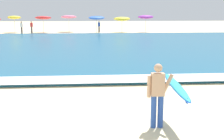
{
  "coord_description": "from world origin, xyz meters",
  "views": [
    {
      "loc": [
        1.33,
        -7.69,
        3.1
      ],
      "look_at": [
        2.16,
        2.66,
        1.1
      ],
      "focal_mm": 50.27,
      "sensor_mm": 36.0,
      "label": 1
    }
  ],
  "objects_px": {
    "beach_umbrella_3": "(69,17)",
    "beach_umbrella_5": "(122,19)",
    "beach_umbrella_2": "(43,18)",
    "beachgoer_near_row_right": "(22,27)",
    "beach_umbrella_4": "(97,18)",
    "surfer_with_board": "(166,90)",
    "beachgoer_near_row_mid": "(32,27)",
    "beach_umbrella_6": "(146,17)",
    "beach_umbrella_1": "(14,17)",
    "beachgoer_near_row_left": "(99,26)"
  },
  "relations": [
    {
      "from": "beach_umbrella_4",
      "to": "beach_umbrella_6",
      "type": "bearing_deg",
      "value": 1.89
    },
    {
      "from": "beach_umbrella_6",
      "to": "beachgoer_near_row_right",
      "type": "bearing_deg",
      "value": -178.06
    },
    {
      "from": "surfer_with_board",
      "to": "beachgoer_near_row_right",
      "type": "distance_m",
      "value": 36.42
    },
    {
      "from": "beach_umbrella_4",
      "to": "beachgoer_near_row_left",
      "type": "relative_size",
      "value": 1.48
    },
    {
      "from": "beach_umbrella_2",
      "to": "beach_umbrella_6",
      "type": "xyz_separation_m",
      "value": [
        14.07,
        -0.86,
        0.1
      ]
    },
    {
      "from": "beachgoer_near_row_right",
      "to": "beach_umbrella_5",
      "type": "bearing_deg",
      "value": 3.34
    },
    {
      "from": "beach_umbrella_2",
      "to": "beach_umbrella_4",
      "type": "distance_m",
      "value": 7.37
    },
    {
      "from": "beach_umbrella_5",
      "to": "beachgoer_near_row_right",
      "type": "relative_size",
      "value": 1.44
    },
    {
      "from": "beach_umbrella_1",
      "to": "beach_umbrella_4",
      "type": "distance_m",
      "value": 11.44
    },
    {
      "from": "beach_umbrella_2",
      "to": "beach_umbrella_3",
      "type": "distance_m",
      "value": 3.71
    },
    {
      "from": "surfer_with_board",
      "to": "beachgoer_near_row_right",
      "type": "bearing_deg",
      "value": 107.01
    },
    {
      "from": "beach_umbrella_3",
      "to": "beach_umbrella_5",
      "type": "distance_m",
      "value": 7.69
    },
    {
      "from": "beach_umbrella_4",
      "to": "beachgoer_near_row_right",
      "type": "relative_size",
      "value": 1.48
    },
    {
      "from": "beach_umbrella_2",
      "to": "beachgoer_near_row_left",
      "type": "relative_size",
      "value": 1.48
    },
    {
      "from": "beachgoer_near_row_right",
      "to": "beachgoer_near_row_left",
      "type": "bearing_deg",
      "value": 6.58
    },
    {
      "from": "beach_umbrella_3",
      "to": "beach_umbrella_4",
      "type": "height_order",
      "value": "beach_umbrella_3"
    },
    {
      "from": "beach_umbrella_1",
      "to": "surfer_with_board",
      "type": "bearing_deg",
      "value": -71.99
    },
    {
      "from": "surfer_with_board",
      "to": "beach_umbrella_4",
      "type": "xyz_separation_m",
      "value": [
        -0.69,
        35.17,
        1.0
      ]
    },
    {
      "from": "beach_umbrella_1",
      "to": "beach_umbrella_5",
      "type": "bearing_deg",
      "value": -4.97
    },
    {
      "from": "beachgoer_near_row_left",
      "to": "beachgoer_near_row_right",
      "type": "distance_m",
      "value": 10.4
    },
    {
      "from": "surfer_with_board",
      "to": "beach_umbrella_4",
      "type": "distance_m",
      "value": 35.19
    },
    {
      "from": "beach_umbrella_5",
      "to": "beach_umbrella_6",
      "type": "height_order",
      "value": "beach_umbrella_6"
    },
    {
      "from": "beach_umbrella_6",
      "to": "beachgoer_near_row_mid",
      "type": "height_order",
      "value": "beach_umbrella_6"
    },
    {
      "from": "beach_umbrella_4",
      "to": "beachgoer_near_row_left",
      "type": "xyz_separation_m",
      "value": [
        0.36,
        0.85,
        -1.18
      ]
    },
    {
      "from": "beach_umbrella_1",
      "to": "beachgoer_near_row_mid",
      "type": "bearing_deg",
      "value": -30.81
    },
    {
      "from": "beach_umbrella_5",
      "to": "surfer_with_board",
      "type": "bearing_deg",
      "value": -94.53
    },
    {
      "from": "beach_umbrella_6",
      "to": "beachgoer_near_row_right",
      "type": "distance_m",
      "value": 16.81
    },
    {
      "from": "surfer_with_board",
      "to": "beach_umbrella_4",
      "type": "relative_size",
      "value": 1.04
    },
    {
      "from": "beachgoer_near_row_mid",
      "to": "beach_umbrella_2",
      "type": "bearing_deg",
      "value": 30.74
    },
    {
      "from": "beach_umbrella_2",
      "to": "beachgoer_near_row_mid",
      "type": "relative_size",
      "value": 1.48
    },
    {
      "from": "beach_umbrella_3",
      "to": "beach_umbrella_5",
      "type": "relative_size",
      "value": 1.05
    },
    {
      "from": "beach_umbrella_1",
      "to": "beach_umbrella_2",
      "type": "bearing_deg",
      "value": -9.1
    },
    {
      "from": "beach_umbrella_3",
      "to": "beachgoer_near_row_left",
      "type": "bearing_deg",
      "value": -21.87
    },
    {
      "from": "beach_umbrella_4",
      "to": "beach_umbrella_5",
      "type": "bearing_deg",
      "value": 7.16
    },
    {
      "from": "surfer_with_board",
      "to": "beach_umbrella_3",
      "type": "relative_size",
      "value": 1.02
    },
    {
      "from": "beach_umbrella_2",
      "to": "beach_umbrella_1",
      "type": "bearing_deg",
      "value": 170.9
    },
    {
      "from": "surfer_with_board",
      "to": "beach_umbrella_3",
      "type": "distance_m",
      "value": 38.02
    },
    {
      "from": "beach_umbrella_1",
      "to": "beach_umbrella_4",
      "type": "xyz_separation_m",
      "value": [
        11.31,
        -1.73,
        -0.04
      ]
    },
    {
      "from": "surfer_with_board",
      "to": "beachgoer_near_row_right",
      "type": "height_order",
      "value": "surfer_with_board"
    },
    {
      "from": "beachgoer_near_row_mid",
      "to": "beachgoer_near_row_right",
      "type": "distance_m",
      "value": 1.33
    },
    {
      "from": "beach_umbrella_6",
      "to": "surfer_with_board",
      "type": "bearing_deg",
      "value": -99.76
    },
    {
      "from": "beach_umbrella_3",
      "to": "beachgoer_near_row_right",
      "type": "distance_m",
      "value": 6.86
    },
    {
      "from": "beach_umbrella_4",
      "to": "surfer_with_board",
      "type": "bearing_deg",
      "value": -88.87
    },
    {
      "from": "beach_umbrella_6",
      "to": "beachgoer_near_row_mid",
      "type": "distance_m",
      "value": 15.59
    },
    {
      "from": "surfer_with_board",
      "to": "beach_umbrella_6",
      "type": "height_order",
      "value": "beach_umbrella_6"
    },
    {
      "from": "beach_umbrella_4",
      "to": "beach_umbrella_5",
      "type": "height_order",
      "value": "beach_umbrella_4"
    },
    {
      "from": "beach_umbrella_3",
      "to": "beachgoer_near_row_mid",
      "type": "distance_m",
      "value": 5.56
    },
    {
      "from": "surfer_with_board",
      "to": "beachgoer_near_row_mid",
      "type": "relative_size",
      "value": 1.54
    },
    {
      "from": "beach_umbrella_4",
      "to": "beachgoer_near_row_mid",
      "type": "relative_size",
      "value": 1.48
    },
    {
      "from": "surfer_with_board",
      "to": "beachgoer_near_row_right",
      "type": "relative_size",
      "value": 1.54
    }
  ]
}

